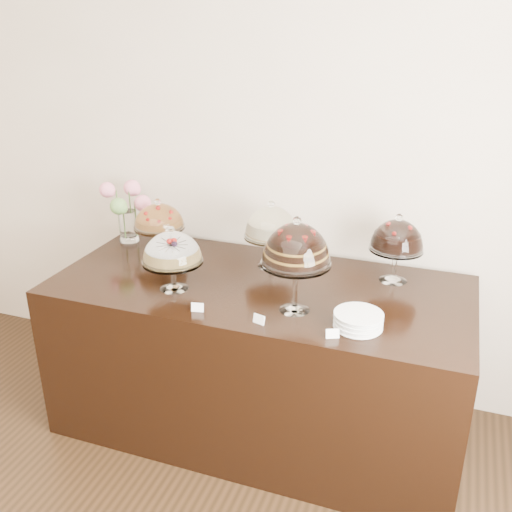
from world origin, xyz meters
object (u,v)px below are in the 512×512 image
(plate_stack, at_px, (358,321))
(flower_vase, at_px, (127,208))
(cake_stand_cheesecake, at_px, (271,225))
(cake_stand_fruit_tart, at_px, (159,219))
(cake_stand_dark_choco, at_px, (397,238))
(display_counter, at_px, (259,356))
(cake_stand_choco_layer, at_px, (296,247))
(cake_stand_sugar_sponge, at_px, (172,250))

(plate_stack, bearing_deg, flower_vase, 158.89)
(cake_stand_cheesecake, relative_size, cake_stand_fruit_tart, 1.15)
(cake_stand_dark_choco, height_order, cake_stand_fruit_tart, cake_stand_dark_choco)
(display_counter, height_order, cake_stand_fruit_tart, cake_stand_fruit_tart)
(cake_stand_choco_layer, xyz_separation_m, cake_stand_fruit_tart, (-0.96, 0.43, -0.11))
(cake_stand_sugar_sponge, distance_m, cake_stand_dark_choco, 1.17)
(display_counter, distance_m, cake_stand_dark_choco, 1.00)
(cake_stand_dark_choco, height_order, plate_stack, cake_stand_dark_choco)
(cake_stand_dark_choco, bearing_deg, cake_stand_cheesecake, -176.67)
(cake_stand_fruit_tart, bearing_deg, cake_stand_cheesecake, 2.80)
(display_counter, bearing_deg, plate_stack, -26.20)
(cake_stand_sugar_sponge, relative_size, cake_stand_dark_choco, 0.92)
(cake_stand_dark_choco, bearing_deg, plate_stack, -98.53)
(cake_stand_choco_layer, distance_m, plate_stack, 0.44)
(cake_stand_choco_layer, bearing_deg, flower_vase, 156.67)
(cake_stand_fruit_tart, xyz_separation_m, flower_vase, (-0.28, 0.11, 0.01))
(cake_stand_fruit_tart, height_order, flower_vase, flower_vase)
(cake_stand_cheesecake, distance_m, flower_vase, 0.97)
(cake_stand_sugar_sponge, xyz_separation_m, plate_stack, (0.98, -0.08, -0.18))
(cake_stand_choco_layer, bearing_deg, cake_stand_fruit_tart, 155.90)
(cake_stand_fruit_tart, bearing_deg, cake_stand_choco_layer, -24.10)
(cake_stand_cheesecake, relative_size, cake_stand_dark_choco, 1.03)
(flower_vase, distance_m, plate_stack, 1.68)
(cake_stand_fruit_tart, bearing_deg, flower_vase, 159.37)
(cake_stand_sugar_sponge, height_order, flower_vase, flower_vase)
(display_counter, xyz_separation_m, cake_stand_fruit_tart, (-0.70, 0.21, 0.66))
(cake_stand_dark_choco, xyz_separation_m, plate_stack, (-0.09, -0.57, -0.21))
(cake_stand_cheesecake, distance_m, plate_stack, 0.82)
(cake_stand_fruit_tart, distance_m, plate_stack, 1.38)
(cake_stand_choco_layer, bearing_deg, plate_stack, -11.93)
(flower_vase, bearing_deg, cake_stand_cheesecake, -4.27)
(cake_stand_dark_choco, bearing_deg, display_counter, -156.72)
(display_counter, height_order, cake_stand_cheesecake, cake_stand_cheesecake)
(cake_stand_choco_layer, relative_size, cake_stand_cheesecake, 1.23)
(cake_stand_cheesecake, bearing_deg, display_counter, -86.09)
(flower_vase, bearing_deg, display_counter, -17.94)
(display_counter, bearing_deg, cake_stand_cheesecake, 93.91)
(cake_stand_sugar_sponge, height_order, cake_stand_dark_choco, cake_stand_dark_choco)
(display_counter, height_order, plate_stack, plate_stack)
(display_counter, bearing_deg, flower_vase, 162.06)
(plate_stack, bearing_deg, cake_stand_cheesecake, 138.29)
(plate_stack, bearing_deg, cake_stand_fruit_tart, 158.79)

